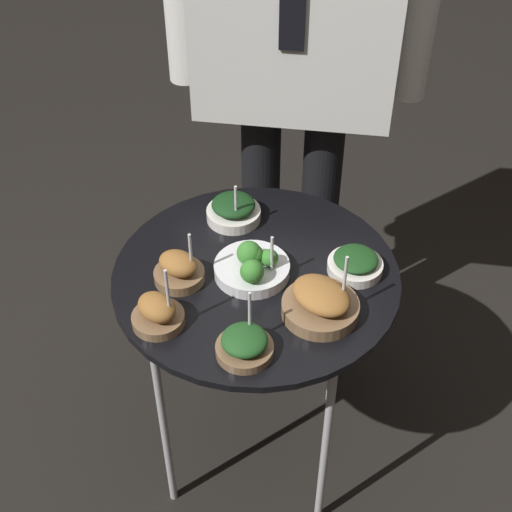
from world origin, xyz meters
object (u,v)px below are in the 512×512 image
(bowl_spinach_mid_right, at_px, (245,344))
(bowl_roast_front_center, at_px, (158,313))
(bowl_roast_mid_left, at_px, (321,303))
(waiter_figure, at_px, (298,13))
(bowl_spinach_near_rim, at_px, (355,263))
(bowl_spinach_back_left, at_px, (234,210))
(bowl_broccoli_back_right, at_px, (253,266))
(bowl_roast_center, at_px, (179,269))
(serving_cart, at_px, (256,288))

(bowl_spinach_mid_right, bearing_deg, bowl_roast_front_center, 164.30)
(bowl_roast_mid_left, bearing_deg, waiter_figure, 102.65)
(bowl_spinach_near_rim, relative_size, bowl_spinach_back_left, 0.94)
(bowl_broccoli_back_right, bearing_deg, bowl_spinach_near_rim, 12.61)
(bowl_spinach_back_left, relative_size, bowl_spinach_mid_right, 0.96)
(bowl_roast_center, bearing_deg, bowl_spinach_mid_right, -46.70)
(bowl_spinach_back_left, bearing_deg, bowl_spinach_mid_right, -77.00)
(bowl_spinach_near_rim, xyz_separation_m, bowl_roast_front_center, (-0.40, -0.23, 0.01))
(bowl_roast_front_center, xyz_separation_m, bowl_spinach_mid_right, (0.19, -0.05, -0.00))
(serving_cart, distance_m, bowl_spinach_mid_right, 0.25)
(bowl_spinach_near_rim, height_order, bowl_spinach_back_left, bowl_spinach_back_left)
(bowl_spinach_mid_right, distance_m, waiter_figure, 0.80)
(bowl_spinach_near_rim, xyz_separation_m, waiter_figure, (-0.19, 0.41, 0.40))
(bowl_broccoli_back_right, height_order, bowl_roast_center, bowl_roast_center)
(bowl_roast_front_center, bearing_deg, bowl_roast_mid_left, 13.31)
(bowl_spinach_back_left, bearing_deg, bowl_broccoli_back_right, -68.18)
(serving_cart, height_order, bowl_roast_center, bowl_roast_center)
(bowl_roast_center, xyz_separation_m, bowl_spinach_mid_right, (0.18, -0.19, -0.01))
(serving_cart, height_order, waiter_figure, waiter_figure)
(bowl_spinach_near_rim, bearing_deg, bowl_broccoli_back_right, -167.39)
(bowl_broccoli_back_right, xyz_separation_m, bowl_spinach_back_left, (-0.08, 0.20, -0.00))
(bowl_roast_center, distance_m, bowl_spinach_mid_right, 0.26)
(bowl_roast_mid_left, height_order, bowl_spinach_mid_right, bowl_roast_mid_left)
(bowl_roast_center, relative_size, bowl_roast_front_center, 0.85)
(bowl_broccoli_back_right, bearing_deg, bowl_roast_center, -166.37)
(serving_cart, relative_size, bowl_spinach_back_left, 5.11)
(bowl_broccoli_back_right, bearing_deg, bowl_roast_mid_left, -30.93)
(bowl_roast_front_center, height_order, bowl_spinach_mid_right, bowl_roast_front_center)
(bowl_roast_mid_left, height_order, waiter_figure, waiter_figure)
(bowl_spinach_near_rim, bearing_deg, bowl_roast_front_center, -150.52)
(bowl_spinach_mid_right, bearing_deg, bowl_roast_mid_left, 43.33)
(bowl_spinach_back_left, bearing_deg, bowl_roast_mid_left, -50.66)
(bowl_spinach_near_rim, distance_m, bowl_roast_mid_left, 0.16)
(bowl_broccoli_back_right, height_order, bowl_spinach_back_left, bowl_spinach_back_left)
(serving_cart, relative_size, bowl_roast_center, 4.96)
(bowl_roast_front_center, distance_m, waiter_figure, 0.78)
(serving_cart, bearing_deg, bowl_spinach_back_left, 114.52)
(bowl_broccoli_back_right, xyz_separation_m, bowl_roast_mid_left, (0.16, -0.10, 0.00))
(waiter_figure, bearing_deg, bowl_broccoli_back_right, -94.44)
(serving_cart, xyz_separation_m, bowl_spinach_mid_right, (0.01, -0.24, 0.08))
(bowl_roast_mid_left, bearing_deg, bowl_spinach_back_left, 129.34)
(bowl_spinach_back_left, relative_size, bowl_roast_center, 0.97)
(serving_cart, xyz_separation_m, bowl_spinach_back_left, (-0.08, 0.19, 0.08))
(bowl_spinach_near_rim, bearing_deg, bowl_roast_center, -166.96)
(bowl_roast_mid_left, xyz_separation_m, bowl_roast_center, (-0.32, 0.06, -0.00))
(bowl_roast_front_center, distance_m, bowl_spinach_mid_right, 0.20)
(bowl_spinach_back_left, relative_size, bowl_roast_front_center, 0.83)
(bowl_roast_mid_left, relative_size, bowl_spinach_back_left, 1.27)
(bowl_roast_front_center, bearing_deg, bowl_spinach_back_left, 75.69)
(serving_cart, xyz_separation_m, bowl_roast_front_center, (-0.18, -0.19, 0.08))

